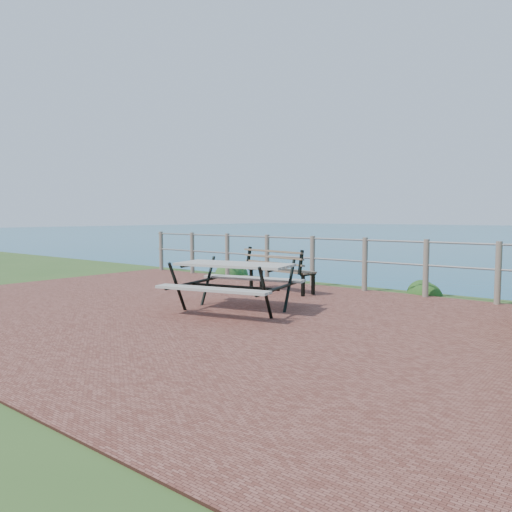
{
  "coord_description": "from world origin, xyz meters",
  "views": [
    {
      "loc": [
        5.35,
        -5.16,
        1.41
      ],
      "look_at": [
        0.16,
        1.33,
        0.75
      ],
      "focal_mm": 35.0,
      "sensor_mm": 36.0,
      "label": 1
    }
  ],
  "objects": [
    {
      "name": "park_bench",
      "position": [
        -0.03,
        2.31,
        0.54
      ],
      "size": [
        1.48,
        0.56,
        0.81
      ],
      "rotation": [
        0.0,
        0.0,
        -0.14
      ],
      "color": "brown",
      "rests_on": "ground"
    },
    {
      "name": "picnic_table",
      "position": [
        0.57,
        0.3,
        0.45
      ],
      "size": [
        1.79,
        1.43,
        0.71
      ],
      "rotation": [
        0.0,
        0.0,
        0.23
      ],
      "color": "#A19B90",
      "rests_on": "ground"
    },
    {
      "name": "ground",
      "position": [
        0.0,
        0.0,
        0.0
      ],
      "size": [
        10.0,
        7.0,
        0.12
      ],
      "primitive_type": "cube",
      "color": "brown",
      "rests_on": "ground"
    },
    {
      "name": "shrub_lip_east",
      "position": [
        2.07,
        3.98,
        0.0
      ],
      "size": [
        0.85,
        0.85,
        0.63
      ],
      "primitive_type": "ellipsoid",
      "color": "#154617",
      "rests_on": "ground"
    },
    {
      "name": "shrub_lip_west",
      "position": [
        -2.75,
        3.94,
        0.0
      ],
      "size": [
        0.7,
        0.7,
        0.42
      ],
      "primitive_type": "ellipsoid",
      "color": "#1D4F1F",
      "rests_on": "ground"
    },
    {
      "name": "safety_railing",
      "position": [
        0.0,
        3.35,
        0.57
      ],
      "size": [
        9.4,
        0.1,
        1.0
      ],
      "color": "#6B5B4C",
      "rests_on": "ground"
    }
  ]
}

